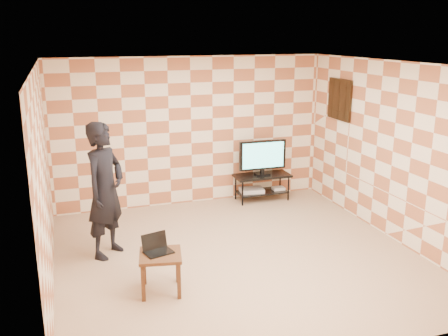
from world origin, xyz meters
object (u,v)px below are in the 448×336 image
(side_table, at_px, (161,261))
(person, at_px, (105,190))
(tv, at_px, (263,156))
(tv_stand, at_px, (262,181))

(side_table, height_order, person, person)
(tv, relative_size, person, 0.47)
(tv_stand, height_order, tv, tv)
(tv_stand, height_order, person, person)
(tv_stand, relative_size, side_table, 1.79)
(tv_stand, xyz_separation_m, tv, (0.00, -0.00, 0.50))
(tv_stand, relative_size, person, 0.55)
(person, bearing_deg, tv_stand, -21.57)
(tv, xyz_separation_m, side_table, (-2.52, -2.84, -0.46))
(tv_stand, bearing_deg, person, -152.94)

